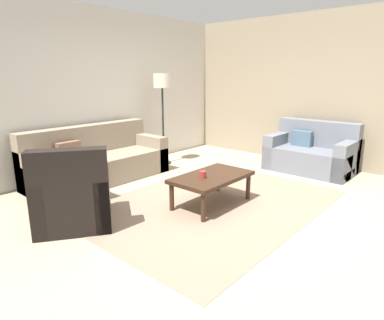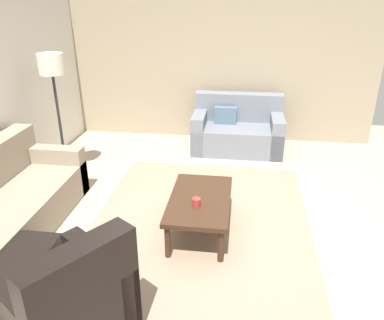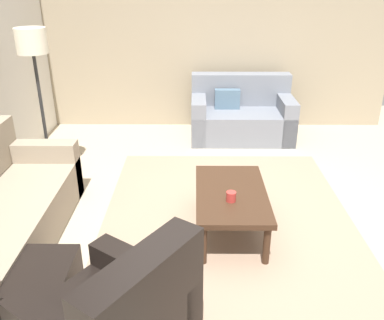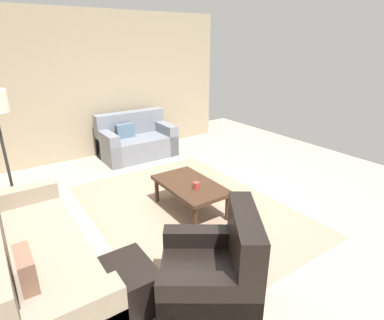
{
  "view_description": "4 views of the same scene",
  "coord_description": "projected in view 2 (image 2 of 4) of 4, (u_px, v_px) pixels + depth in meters",
  "views": [
    {
      "loc": [
        -3.35,
        -2.56,
        1.69
      ],
      "look_at": [
        -0.26,
        0.14,
        0.63
      ],
      "focal_mm": 31.17,
      "sensor_mm": 36.0,
      "label": 1
    },
    {
      "loc": [
        -3.52,
        -0.39,
        2.41
      ],
      "look_at": [
        0.14,
        0.1,
        0.76
      ],
      "focal_mm": 35.47,
      "sensor_mm": 36.0,
      "label": 2
    },
    {
      "loc": [
        -3.34,
        0.32,
        2.22
      ],
      "look_at": [
        0.11,
        0.35,
        0.66
      ],
      "focal_mm": 38.81,
      "sensor_mm": 36.0,
      "label": 3
    },
    {
      "loc": [
        -3.23,
        2.15,
        2.23
      ],
      "look_at": [
        -0.25,
        0.11,
        0.85
      ],
      "focal_mm": 29.13,
      "sensor_mm": 36.0,
      "label": 4
    }
  ],
  "objects": [
    {
      "name": "cup",
      "position": [
        196.0,
        202.0,
        3.85
      ],
      "size": [
        0.09,
        0.09,
        0.09
      ],
      "primitive_type": "cylinder",
      "color": "#B2332D",
      "rests_on": "coffee_table"
    },
    {
      "name": "armchair_leather",
      "position": [
        70.0,
        308.0,
        2.75
      ],
      "size": [
        1.11,
        1.11,
        0.95
      ],
      "color": "black",
      "rests_on": "ground_plane"
    },
    {
      "name": "ground_plane",
      "position": [
        199.0,
        228.0,
        4.22
      ],
      "size": [
        8.0,
        8.0,
        0.0
      ],
      "primitive_type": "plane",
      "color": "tan"
    },
    {
      "name": "area_rug",
      "position": [
        199.0,
        228.0,
        4.21
      ],
      "size": [
        3.36,
        2.44,
        0.01
      ],
      "primitive_type": "cube",
      "color": "gray",
      "rests_on": "ground_plane"
    },
    {
      "name": "couch_loveseat",
      "position": [
        237.0,
        131.0,
        6.28
      ],
      "size": [
        0.86,
        1.44,
        0.88
      ],
      "color": "slate",
      "rests_on": "ground_plane"
    },
    {
      "name": "coffee_table",
      "position": [
        200.0,
        202.0,
        4.04
      ],
      "size": [
        1.1,
        0.64,
        0.41
      ],
      "color": "#382316",
      "rests_on": "ground_plane"
    },
    {
      "name": "ottoman",
      "position": [
        21.0,
        268.0,
        3.31
      ],
      "size": [
        0.56,
        0.56,
        0.4
      ],
      "primitive_type": "cube",
      "color": "black",
      "rests_on": "ground_plane"
    },
    {
      "name": "stone_feature_panel",
      "position": [
        221.0,
        57.0,
        6.36
      ],
      "size": [
        0.12,
        5.2,
        2.8
      ],
      "primitive_type": "cube",
      "color": "gray",
      "rests_on": "ground_plane"
    },
    {
      "name": "lamp_standing",
      "position": [
        53.0,
        77.0,
        4.83
      ],
      "size": [
        0.32,
        0.32,
        1.71
      ],
      "color": "black",
      "rests_on": "ground_plane"
    }
  ]
}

